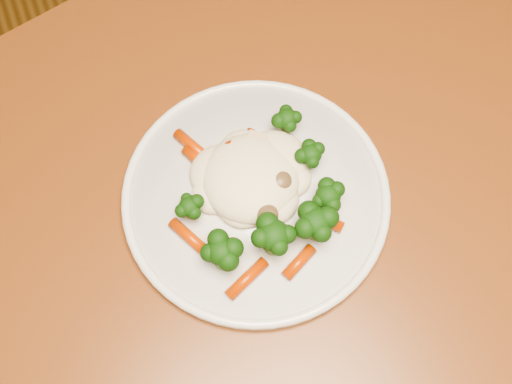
% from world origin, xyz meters
% --- Properties ---
extents(dining_table, '(1.39, 1.09, 0.75)m').
position_xyz_m(dining_table, '(0.03, 0.16, 0.65)').
color(dining_table, brown).
rests_on(dining_table, ground).
extents(plate, '(0.28, 0.28, 0.01)m').
position_xyz_m(plate, '(-0.05, 0.20, 0.76)').
color(plate, white).
rests_on(plate, dining_table).
extents(meal, '(0.18, 0.20, 0.05)m').
position_xyz_m(meal, '(-0.05, 0.19, 0.78)').
color(meal, '#F4E7C3').
rests_on(meal, plate).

